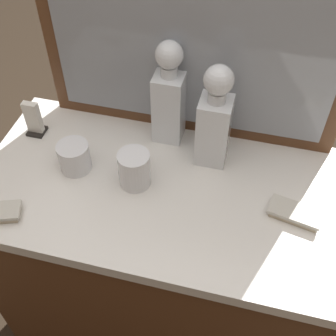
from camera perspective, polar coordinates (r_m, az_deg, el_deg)
ground_plane at (r=1.94m, az=0.00°, el=-19.93°), size 6.00×6.00×0.00m
dresser at (r=1.54m, az=0.00°, el=-13.44°), size 1.04×0.54×0.90m
dresser_mirror at (r=1.15m, az=3.25°, el=17.36°), size 0.84×0.03×0.64m
crystal_decanter_far_left at (r=1.17m, az=6.04°, el=5.64°), size 0.09×0.09×0.30m
crystal_decanter_center at (r=1.23m, az=0.14°, el=8.68°), size 0.08×0.08×0.31m
crystal_tumbler_right at (r=1.15m, az=-4.48°, el=-0.44°), size 0.09×0.09×0.10m
crystal_tumbler_front at (r=1.22m, az=-12.12°, el=1.30°), size 0.09×0.09×0.08m
silver_brush_far_right at (r=1.15m, az=16.25°, el=-5.71°), size 0.14×0.09×0.02m
napkin_holder at (r=1.35m, az=-17.11°, el=5.96°), size 0.05×0.05×0.11m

